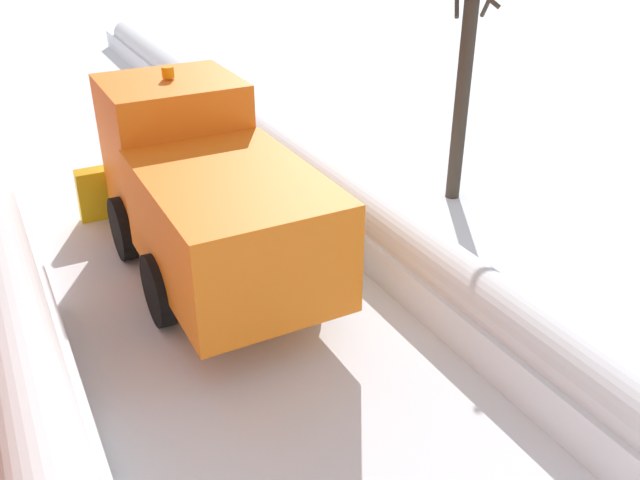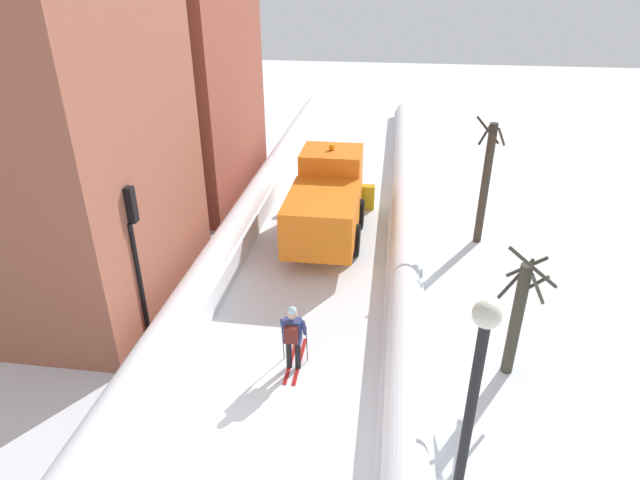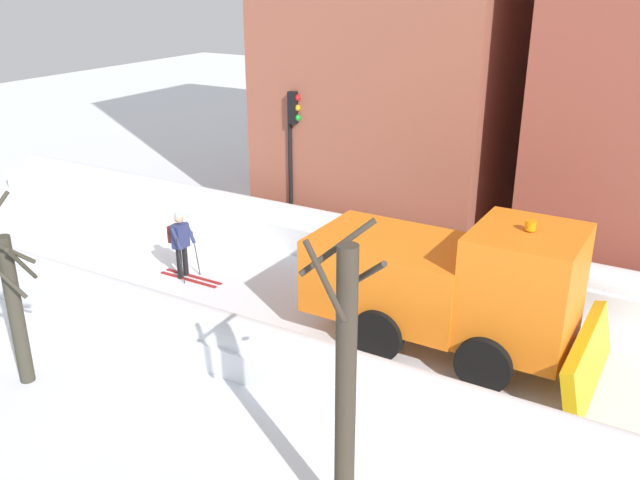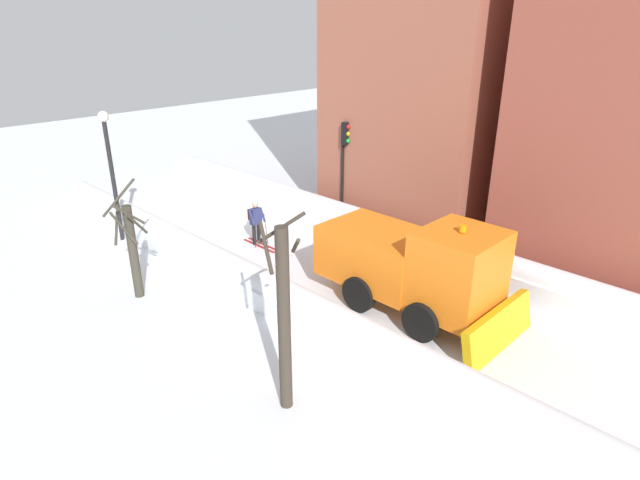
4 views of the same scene
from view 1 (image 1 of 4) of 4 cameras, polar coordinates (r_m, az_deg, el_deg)
The scene contains 5 objects.
ground_plane at distance 11.63m, azimuth -10.35°, elevation -2.11°, with size 80.00×80.00×0.00m, color white.
snowbank_left at distance 11.01m, azimuth -25.23°, elevation -2.90°, with size 1.10×36.00×1.25m.
snowbank_right at distance 12.44m, azimuth 2.35°, elevation 2.94°, with size 1.10×36.00×1.07m.
plow_truck at distance 10.81m, azimuth -9.89°, elevation 4.32°, with size 3.20×5.98×3.12m.
bare_tree_mid at distance 13.44m, azimuth 12.09°, elevation 12.50°, with size 1.11×1.18×4.55m.
Camera 1 is at (-2.75, 0.30, 5.79)m, focal length 37.60 mm.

